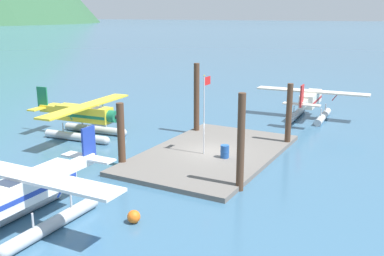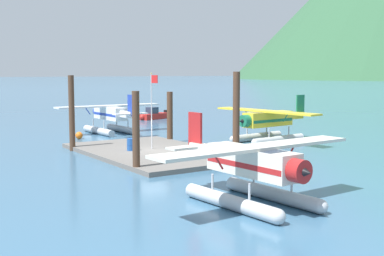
% 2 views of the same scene
% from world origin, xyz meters
% --- Properties ---
extents(ground_plane, '(1200.00, 1200.00, 0.00)m').
position_xyz_m(ground_plane, '(0.00, 0.00, 0.00)').
color(ground_plane, '#38607F').
extents(dock_platform, '(14.00, 8.45, 0.30)m').
position_xyz_m(dock_platform, '(0.00, 0.00, 0.15)').
color(dock_platform, '#66605B').
rests_on(dock_platform, ground).
extents(piling_near_left, '(0.43, 0.43, 5.61)m').
position_xyz_m(piling_near_left, '(-4.90, -4.17, 2.80)').
color(piling_near_left, '#4C3323').
rests_on(piling_near_left, ground).
extents(piling_near_right, '(0.44, 0.44, 4.75)m').
position_xyz_m(piling_near_right, '(5.00, -3.97, 2.38)').
color(piling_near_right, '#4C3323').
rests_on(piling_near_right, ground).
extents(piling_far_left, '(0.49, 0.49, 4.23)m').
position_xyz_m(piling_far_left, '(-4.76, 4.22, 2.11)').
color(piling_far_left, '#4C3323').
rests_on(piling_far_left, ground).
extents(piling_far_right, '(0.47, 0.47, 5.87)m').
position_xyz_m(piling_far_right, '(4.70, 3.71, 2.94)').
color(piling_far_right, '#4C3323').
rests_on(piling_far_right, ground).
extents(flagpole, '(0.95, 0.10, 5.49)m').
position_xyz_m(flagpole, '(-0.58, 0.25, 3.75)').
color(flagpole, silver).
rests_on(flagpole, dock_platform).
extents(fuel_drum, '(0.62, 0.62, 0.88)m').
position_xyz_m(fuel_drum, '(-0.80, -1.38, 0.74)').
color(fuel_drum, '#1E4C99').
rests_on(fuel_drum, dock_platform).
extents(mooring_buoy, '(0.64, 0.64, 0.64)m').
position_xyz_m(mooring_buoy, '(-11.06, -1.28, 0.32)').
color(mooring_buoy, orange).
rests_on(mooring_buoy, ground).
extents(seaplane_yellow_bow_centre, '(10.49, 7.96, 3.84)m').
position_xyz_m(seaplane_yellow_bow_centre, '(-0.48, 11.17, 1.58)').
color(seaplane_yellow_bow_centre, '#B7BABF').
rests_on(seaplane_yellow_bow_centre, ground).
extents(seaplane_white_port_fwd, '(7.98, 10.43, 3.84)m').
position_xyz_m(seaplane_white_port_fwd, '(-13.47, 2.81, 1.58)').
color(seaplane_white_port_fwd, '#B7BABF').
rests_on(seaplane_white_port_fwd, ground).
extents(seaplane_cream_stbd_aft, '(7.98, 10.46, 3.84)m').
position_xyz_m(seaplane_cream_stbd_aft, '(14.63, -3.24, 1.58)').
color(seaplane_cream_stbd_aft, '#B7BABF').
rests_on(seaplane_cream_stbd_aft, ground).
extents(boat_red_open_west, '(2.80, 4.69, 1.50)m').
position_xyz_m(boat_red_open_west, '(-24.30, 13.53, 0.49)').
color(boat_red_open_west, '#B2231E').
rests_on(boat_red_open_west, ground).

